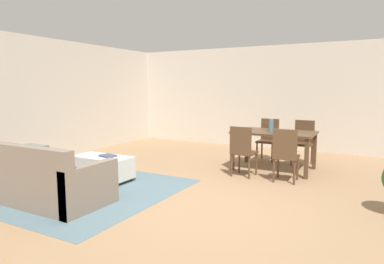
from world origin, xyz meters
TOP-DOWN VIEW (x-y plane):
  - ground_plane at (0.00, 0.00)m, footprint 10.80×10.80m
  - wall_back at (0.00, 5.00)m, footprint 9.00×0.12m
  - wall_left at (-4.50, 0.50)m, footprint 0.12×11.00m
  - area_rug at (-2.08, -0.25)m, footprint 3.00×2.80m
  - couch at (-2.07, -0.90)m, footprint 1.92×0.93m
  - ottoman_table at (-2.09, 0.34)m, footprint 1.05×0.51m
  - dining_table at (0.30, 2.55)m, footprint 1.52×0.95m
  - dining_chair_near_left at (-0.04, 1.74)m, footprint 0.42×0.42m
  - dining_chair_near_right at (0.73, 1.73)m, footprint 0.42×0.42m
  - dining_chair_far_left at (-0.04, 3.38)m, footprint 0.41×0.41m
  - dining_chair_far_right at (0.70, 3.37)m, footprint 0.42×0.42m
  - vase_centerpiece at (0.23, 2.59)m, footprint 0.09×0.09m
  - book_on_ottoman at (-1.98, 0.36)m, footprint 0.29×0.25m

SIDE VIEW (x-z plane):
  - ground_plane at x=0.00m, z-range 0.00..0.00m
  - area_rug at x=-2.08m, z-range 0.00..0.01m
  - ottoman_table at x=-2.09m, z-range 0.03..0.46m
  - couch at x=-2.07m, z-range -0.14..0.72m
  - book_on_ottoman at x=-1.98m, z-range 0.43..0.46m
  - dining_chair_near_left at x=-0.04m, z-range 0.06..0.98m
  - dining_chair_near_right at x=0.73m, z-range 0.06..0.98m
  - dining_chair_far_left at x=-0.04m, z-range 0.06..0.98m
  - dining_chair_far_right at x=0.70m, z-range 0.06..0.98m
  - dining_table at x=0.30m, z-range 0.29..1.05m
  - vase_centerpiece at x=0.23m, z-range 0.76..1.00m
  - wall_back at x=0.00m, z-range 0.00..2.70m
  - wall_left at x=-4.50m, z-range 0.00..2.70m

